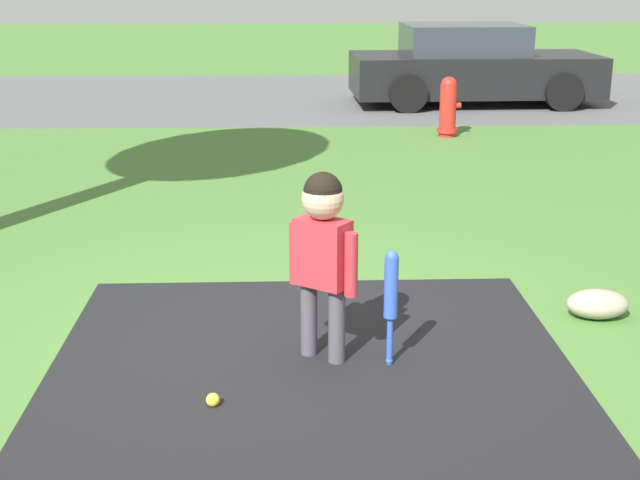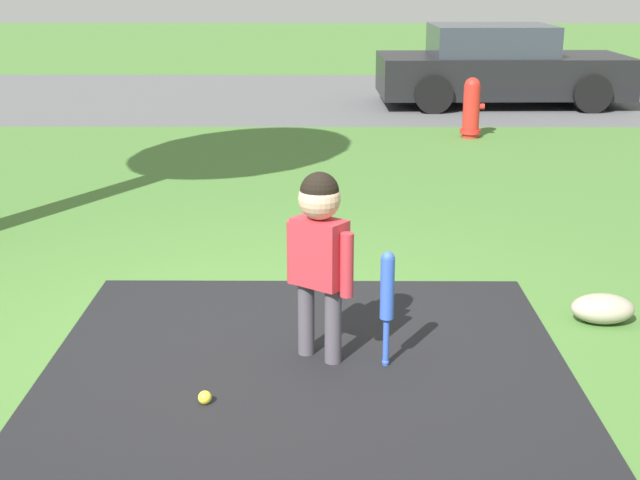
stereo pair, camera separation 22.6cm
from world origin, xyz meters
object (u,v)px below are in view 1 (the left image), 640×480
Objects in this scene: parked_car at (471,67)px; fire_hydrant at (448,107)px; child at (323,240)px; baseball_bat at (391,292)px; sports_ball at (213,400)px.

fire_hydrant is at bearing -108.63° from parked_car.
fire_hydrant is (1.89, 6.75, -0.32)m from child.
baseball_bat is 0.17× the size of parked_car.
sports_ball is 0.09× the size of fire_hydrant.
child is 0.28× the size of parked_car.
sports_ball is (-0.58, -0.56, -0.66)m from child.
baseball_bat is 9.96m from parked_car.
fire_hydrant is 0.20× the size of parked_car.
fire_hydrant is at bearing 71.33° from sports_ball.
baseball_bat is at bearing 25.84° from sports_ball.
child reaches higher than fire_hydrant.
parked_car is at bearing 71.78° from sports_ball.
sports_ball is (-0.94, -0.46, -0.40)m from baseball_bat.
baseball_bat is 9.50× the size of sports_ball.
child is at bearing 43.93° from sports_ball.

